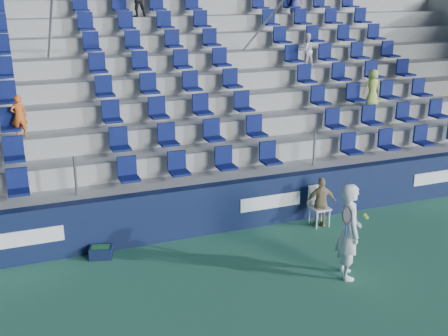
{
  "coord_description": "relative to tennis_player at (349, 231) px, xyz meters",
  "views": [
    {
      "loc": [
        -4.2,
        -8.46,
        5.63
      ],
      "look_at": [
        0.2,
        2.8,
        1.7
      ],
      "focal_mm": 45.0,
      "sensor_mm": 36.0,
      "label": 1
    }
  ],
  "objects": [
    {
      "name": "ground",
      "position": [
        -1.83,
        -0.14,
        -1.0
      ],
      "size": [
        70.0,
        70.0,
        0.0
      ],
      "primitive_type": "plane",
      "color": "#327554",
      "rests_on": "ground"
    },
    {
      "name": "sponsor_wall",
      "position": [
        -1.83,
        3.01,
        -0.4
      ],
      "size": [
        24.0,
        0.32,
        1.2
      ],
      "color": "#0F193A",
      "rests_on": "ground"
    },
    {
      "name": "grandstand",
      "position": [
        -1.84,
        8.1,
        1.14
      ],
      "size": [
        24.0,
        8.17,
        6.63
      ],
      "color": "#9E9F99",
      "rests_on": "ground"
    },
    {
      "name": "tennis_player",
      "position": [
        0.0,
        0.0,
        0.0
      ],
      "size": [
        0.74,
        0.84,
        1.99
      ],
      "color": "white",
      "rests_on": "ground"
    },
    {
      "name": "line_judge_chair",
      "position": [
        0.79,
        2.51,
        -0.43
      ],
      "size": [
        0.44,
        0.45,
        1.0
      ],
      "color": "white",
      "rests_on": "ground"
    },
    {
      "name": "line_judge",
      "position": [
        0.79,
        2.36,
        -0.37
      ],
      "size": [
        0.79,
        0.52,
        1.25
      ],
      "primitive_type": "imported",
      "rotation": [
        0.0,
        0.0,
        2.83
      ],
      "color": "tan",
      "rests_on": "ground"
    },
    {
      "name": "ball_bin",
      "position": [
        -4.52,
        2.61,
        -0.85
      ],
      "size": [
        0.55,
        0.43,
        0.27
      ],
      "color": "#0E1834",
      "rests_on": "ground"
    }
  ]
}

